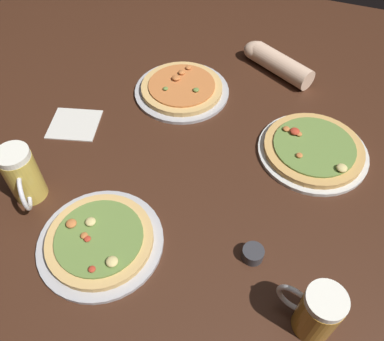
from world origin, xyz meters
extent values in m
cube|color=#3D2114|center=(0.00, 0.00, -0.01)|extent=(2.40, 2.40, 0.03)
cylinder|color=#B2B2B7|center=(-0.14, -0.30, 0.01)|extent=(0.32, 0.32, 0.01)
cylinder|color=tan|center=(-0.14, -0.30, 0.02)|extent=(0.27, 0.27, 0.02)
cylinder|color=olive|center=(-0.14, -0.30, 0.03)|extent=(0.22, 0.22, 0.01)
ellipsoid|color=#C67038|center=(-0.17, -0.31, 0.04)|extent=(0.02, 0.02, 0.01)
ellipsoid|color=#DBC67A|center=(-0.07, -0.35, 0.04)|extent=(0.03, 0.03, 0.01)
ellipsoid|color=#C67038|center=(-0.22, -0.29, 0.04)|extent=(0.03, 0.03, 0.01)
ellipsoid|color=#DBC67A|center=(-0.18, -0.27, 0.04)|extent=(0.03, 0.03, 0.01)
ellipsoid|color=#B73823|center=(-0.11, -0.38, 0.04)|extent=(0.02, 0.02, 0.01)
ellipsoid|color=#B73823|center=(-0.16, -0.31, 0.04)|extent=(0.02, 0.02, 0.01)
cylinder|color=silver|center=(0.32, 0.21, 0.01)|extent=(0.34, 0.34, 0.01)
cylinder|color=tan|center=(0.32, 0.21, 0.02)|extent=(0.30, 0.30, 0.02)
cylinder|color=olive|center=(0.32, 0.21, 0.03)|extent=(0.25, 0.25, 0.01)
ellipsoid|color=#C67038|center=(0.28, 0.15, 0.04)|extent=(0.02, 0.02, 0.01)
ellipsoid|color=#B73823|center=(0.25, 0.24, 0.04)|extent=(0.03, 0.03, 0.02)
ellipsoid|color=#C67038|center=(0.26, 0.24, 0.04)|extent=(0.02, 0.02, 0.01)
ellipsoid|color=#C67038|center=(0.22, 0.25, 0.04)|extent=(0.02, 0.02, 0.01)
ellipsoid|color=#DBC67A|center=(0.40, 0.14, 0.04)|extent=(0.03, 0.03, 0.02)
cylinder|color=#B2B2B7|center=(-0.17, 0.34, 0.01)|extent=(0.33, 0.33, 0.01)
cylinder|color=tan|center=(-0.17, 0.34, 0.02)|extent=(0.29, 0.29, 0.02)
cylinder|color=#C67038|center=(-0.17, 0.34, 0.03)|extent=(0.23, 0.23, 0.01)
ellipsoid|color=olive|center=(-0.11, 0.32, 0.04)|extent=(0.02, 0.02, 0.01)
ellipsoid|color=#C67038|center=(-0.20, 0.36, 0.04)|extent=(0.03, 0.03, 0.01)
ellipsoid|color=olive|center=(-0.21, 0.29, 0.04)|extent=(0.02, 0.02, 0.01)
ellipsoid|color=#C67038|center=(-0.18, 0.43, 0.04)|extent=(0.02, 0.02, 0.01)
ellipsoid|color=#C67038|center=(-0.19, 0.40, 0.04)|extent=(0.02, 0.02, 0.01)
cylinder|color=#B27A23|center=(0.40, -0.31, 0.06)|extent=(0.09, 0.09, 0.13)
cylinder|color=white|center=(0.40, -0.31, 0.14)|extent=(0.09, 0.09, 0.02)
torus|color=silver|center=(0.35, -0.30, 0.06)|extent=(0.08, 0.03, 0.08)
cylinder|color=gold|center=(-0.40, -0.22, 0.08)|extent=(0.09, 0.09, 0.15)
cylinder|color=white|center=(-0.40, -0.22, 0.16)|extent=(0.09, 0.09, 0.02)
torus|color=silver|center=(-0.36, -0.27, 0.08)|extent=(0.07, 0.08, 0.10)
cylinder|color=#333338|center=(0.24, -0.20, 0.02)|extent=(0.05, 0.05, 0.03)
cube|color=silver|center=(-0.44, 0.06, 0.00)|extent=(0.19, 0.18, 0.01)
cylinder|color=beige|center=(0.13, 0.57, 0.04)|extent=(0.25, 0.18, 0.08)
ellipsoid|color=beige|center=(0.03, 0.63, 0.04)|extent=(0.10, 0.08, 0.07)
camera|label=1|loc=(0.26, -0.69, 0.91)|focal=37.07mm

